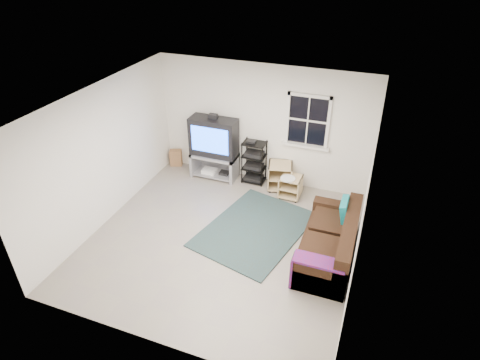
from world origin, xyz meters
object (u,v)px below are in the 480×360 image
at_px(side_table_right, 291,185).
at_px(av_rack, 254,164).
at_px(sofa, 330,243).
at_px(tv_unit, 214,143).
at_px(side_table_left, 280,175).

bearing_deg(side_table_right, av_rack, 162.14).
xyz_separation_m(av_rack, side_table_right, (0.91, -0.29, -0.15)).
bearing_deg(sofa, tv_unit, 147.77).
xyz_separation_m(tv_unit, av_rack, (0.90, 0.08, -0.40)).
height_order(side_table_left, sofa, sofa).
distance_m(side_table_left, side_table_right, 0.40).
relative_size(side_table_right, sofa, 0.26).
distance_m(tv_unit, sofa, 3.46).
relative_size(av_rack, sofa, 0.52).
xyz_separation_m(tv_unit, sofa, (2.89, -1.82, -0.52)).
bearing_deg(side_table_left, av_rack, 177.13).
height_order(tv_unit, side_table_left, tv_unit).
relative_size(tv_unit, side_table_left, 2.51).
distance_m(tv_unit, side_table_right, 1.90).
height_order(tv_unit, av_rack, tv_unit).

